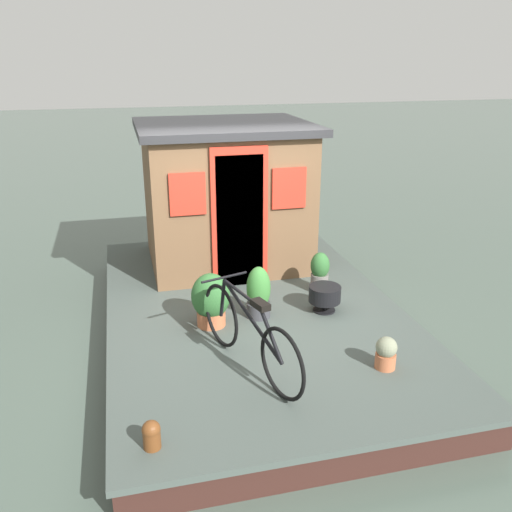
# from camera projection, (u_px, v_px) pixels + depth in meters

# --- Properties ---
(ground_plane) EXTENTS (60.00, 60.00, 0.00)m
(ground_plane) POSITION_uv_depth(u_px,v_px,m) (252.00, 331.00, 6.77)
(ground_plane) COLOR #47564C
(houseboat_deck) EXTENTS (5.37, 3.40, 0.36)m
(houseboat_deck) POSITION_uv_depth(u_px,v_px,m) (252.00, 318.00, 6.71)
(houseboat_deck) COLOR #424C47
(houseboat_deck) RESTS_ON ground_plane
(houseboat_cabin) EXTENTS (2.05, 2.34, 1.97)m
(houseboat_cabin) POSITION_uv_depth(u_px,v_px,m) (225.00, 194.00, 7.73)
(houseboat_cabin) COLOR brown
(houseboat_cabin) RESTS_ON houseboat_deck
(bicycle) EXTENTS (1.69, 0.67, 0.80)m
(bicycle) POSITION_uv_depth(u_px,v_px,m) (249.00, 334.00, 5.19)
(bicycle) COLOR black
(bicycle) RESTS_ON houseboat_deck
(potted_plant_geranium) EXTENTS (0.21, 0.21, 0.32)m
(potted_plant_geranium) POSITION_uv_depth(u_px,v_px,m) (386.00, 353.00, 5.27)
(potted_plant_geranium) COLOR #B2603D
(potted_plant_geranium) RESTS_ON houseboat_deck
(potted_plant_ivy) EXTENTS (0.24, 0.24, 0.52)m
(potted_plant_ivy) POSITION_uv_depth(u_px,v_px,m) (320.00, 272.00, 6.94)
(potted_plant_ivy) COLOR slate
(potted_plant_ivy) RESTS_ON houseboat_deck
(potted_plant_fern) EXTENTS (0.43, 0.43, 0.61)m
(potted_plant_fern) POSITION_uv_depth(u_px,v_px,m) (211.00, 299.00, 6.05)
(potted_plant_fern) COLOR #B2603D
(potted_plant_fern) RESTS_ON houseboat_deck
(potted_plant_succulent) EXTENTS (0.27, 0.27, 0.61)m
(potted_plant_succulent) POSITION_uv_depth(u_px,v_px,m) (259.00, 294.00, 6.26)
(potted_plant_succulent) COLOR #38383D
(potted_plant_succulent) RESTS_ON houseboat_deck
(charcoal_grill) EXTENTS (0.37, 0.37, 0.31)m
(charcoal_grill) POSITION_uv_depth(u_px,v_px,m) (325.00, 295.00, 6.42)
(charcoal_grill) COLOR black
(charcoal_grill) RESTS_ON houseboat_deck
(mooring_bollard) EXTENTS (0.14, 0.14, 0.24)m
(mooring_bollard) POSITION_uv_depth(u_px,v_px,m) (151.00, 434.00, 4.21)
(mooring_bollard) COLOR brown
(mooring_bollard) RESTS_ON houseboat_deck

